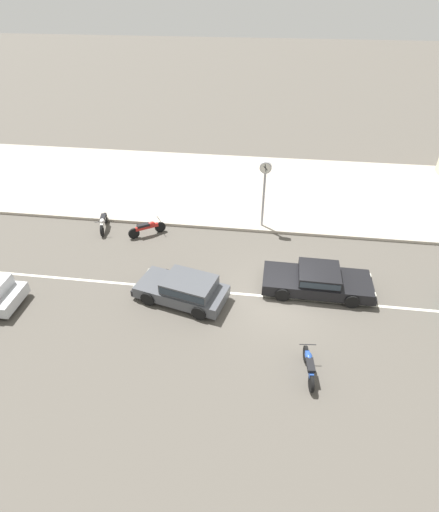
{
  "coord_description": "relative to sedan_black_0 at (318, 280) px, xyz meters",
  "views": [
    {
      "loc": [
        -0.79,
        -12.68,
        11.0
      ],
      "look_at": [
        -2.7,
        1.48,
        0.8
      ],
      "focal_mm": 28.0,
      "sensor_mm": 36.0,
      "label": 1
    }
  ],
  "objects": [
    {
      "name": "lane_centre_stripe",
      "position": [
        -1.54,
        -0.7,
        -0.53
      ],
      "size": [
        50.4,
        0.14,
        0.01
      ],
      "primitive_type": "cube",
      "color": "silver",
      "rests_on": "ground"
    },
    {
      "name": "ground_plane",
      "position": [
        -1.54,
        -0.7,
        -0.54
      ],
      "size": [
        160.0,
        160.0,
        0.0
      ],
      "primitive_type": "plane",
      "color": "#544F47"
    },
    {
      "name": "motorcycle_2",
      "position": [
        -8.27,
        3.27,
        -0.11
      ],
      "size": [
        1.68,
        1.19,
        0.8
      ],
      "color": "black",
      "rests_on": "ground"
    },
    {
      "name": "street_clock",
      "position": [
        -2.54,
        4.78,
        2.15
      ],
      "size": [
        0.57,
        0.22,
        3.5
      ],
      "color": "#9E9EA3",
      "rests_on": "kerb_strip"
    },
    {
      "name": "sedan_black_0",
      "position": [
        0.0,
        0.0,
        0.0
      ],
      "size": [
        4.58,
        1.97,
        1.06
      ],
      "color": "black",
      "rests_on": "ground"
    },
    {
      "name": "motorcycle_1",
      "position": [
        -0.55,
        -4.43,
        -0.12
      ],
      "size": [
        0.56,
        1.78,
        0.8
      ],
      "color": "black",
      "rests_on": "ground"
    },
    {
      "name": "hatchback_dark_grey_2",
      "position": [
        -5.38,
        -1.35,
        0.05
      ],
      "size": [
        4.01,
        2.47,
        1.1
      ],
      "color": "#47494F",
      "rests_on": "ground"
    },
    {
      "name": "kerb_strip",
      "position": [
        -1.54,
        9.25,
        -0.46
      ],
      "size": [
        68.0,
        10.0,
        0.15
      ],
      "primitive_type": "cube",
      "color": "#ADA393",
      "rests_on": "ground"
    },
    {
      "name": "motorcycle_0",
      "position": [
        -10.7,
        3.52,
        -0.11
      ],
      "size": [
        0.69,
        1.84,
        0.8
      ],
      "color": "black",
      "rests_on": "ground"
    }
  ]
}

